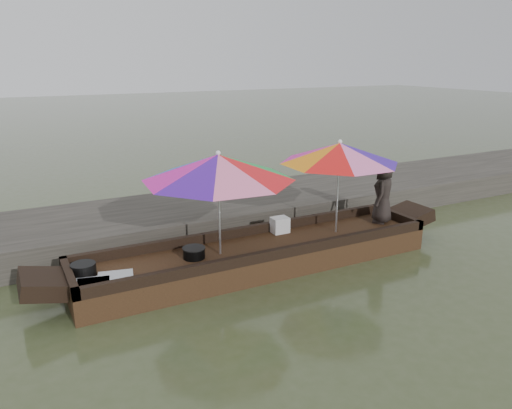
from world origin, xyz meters
name	(u,v)px	position (x,y,z in m)	size (l,w,h in m)	color
water	(259,267)	(0.00, 0.00, 0.00)	(80.00, 80.00, 0.00)	#3B4525
dock	(206,214)	(0.00, 2.20, 0.25)	(22.00, 2.20, 0.50)	#2D2B26
boat_hull	(259,257)	(0.00, 0.00, 0.17)	(5.67, 1.20, 0.35)	black
cooking_pot	(83,270)	(-2.58, 0.13, 0.44)	(0.33, 0.33, 0.17)	black
tray_crayfish	(94,284)	(-2.53, -0.30, 0.39)	(0.45, 0.31, 0.09)	silver
tray_scallop	(116,277)	(-2.23, -0.17, 0.38)	(0.45, 0.31, 0.06)	silver
charcoal_grill	(194,253)	(-1.06, 0.02, 0.42)	(0.32, 0.32, 0.15)	black
supply_bag	(280,225)	(0.61, 0.41, 0.48)	(0.28, 0.22, 0.26)	silver
vendor	(383,192)	(2.48, 0.05, 0.90)	(0.54, 0.35, 1.09)	black
umbrella_bow	(219,204)	(-0.65, 0.00, 1.12)	(2.21, 2.21, 1.55)	yellow
umbrella_stern	(338,187)	(1.46, 0.00, 1.12)	(1.93, 1.93, 1.55)	blue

